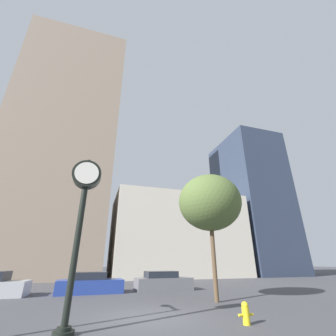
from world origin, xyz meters
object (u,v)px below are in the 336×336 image
object	(u,v)px
car_blue	(90,284)
car_grey	(163,282)
fire_hydrant_near	(246,313)
bare_tree	(210,203)
street_clock	(83,202)

from	to	relation	value
car_blue	car_grey	world-z (taller)	car_blue
fire_hydrant_near	bare_tree	world-z (taller)	bare_tree
car_grey	fire_hydrant_near	bearing A→B (deg)	-92.28
fire_hydrant_near	street_clock	bearing A→B (deg)	174.87
fire_hydrant_near	bare_tree	xyz separation A→B (m)	(1.28, 4.36, 4.91)
car_grey	fire_hydrant_near	xyz separation A→B (m)	(-0.07, -10.25, -0.21)
car_blue	car_grey	xyz separation A→B (m)	(5.18, 0.19, 0.00)
car_grey	bare_tree	xyz separation A→B (m)	(1.21, -5.89, 4.70)
fire_hydrant_near	car_blue	bearing A→B (deg)	116.92
street_clock	bare_tree	xyz separation A→B (m)	(6.94, 3.85, 1.43)
street_clock	bare_tree	size ratio (longest dim) A/B	0.78
car_blue	bare_tree	xyz separation A→B (m)	(6.39, -5.70, 4.70)
car_blue	car_grey	distance (m)	5.18
car_grey	bare_tree	size ratio (longest dim) A/B	0.60
car_blue	street_clock	bearing A→B (deg)	-95.59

